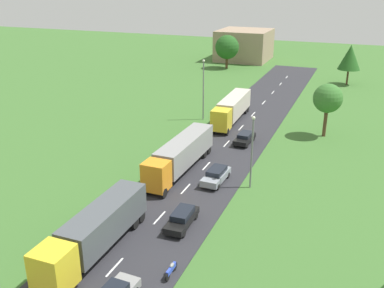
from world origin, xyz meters
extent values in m
cube|color=#2B2B30|center=(0.00, 24.50, 0.03)|extent=(10.00, 140.00, 0.06)
cube|color=white|center=(0.00, 10.25, 0.07)|extent=(0.16, 2.40, 0.01)
cube|color=white|center=(0.00, 18.01, 0.07)|extent=(0.16, 2.40, 0.01)
cube|color=white|center=(0.00, 24.21, 0.07)|extent=(0.16, 2.40, 0.01)
cube|color=white|center=(0.00, 30.46, 0.07)|extent=(0.16, 2.40, 0.01)
cube|color=white|center=(0.00, 38.20, 0.07)|extent=(0.16, 2.40, 0.01)
cube|color=white|center=(0.00, 45.15, 0.07)|extent=(0.16, 2.40, 0.01)
cube|color=white|center=(0.00, 52.22, 0.07)|extent=(0.16, 2.40, 0.01)
cube|color=white|center=(0.00, 59.69, 0.07)|extent=(0.16, 2.40, 0.01)
cube|color=white|center=(0.00, 67.29, 0.07)|extent=(0.16, 2.40, 0.01)
cube|color=white|center=(0.00, 74.74, 0.07)|extent=(0.16, 2.40, 0.01)
cube|color=white|center=(0.00, 81.70, 0.07)|extent=(0.16, 2.40, 0.01)
cube|color=yellow|center=(-2.24, 6.35, 2.06)|extent=(2.45, 2.52, 3.00)
cube|color=black|center=(-2.23, 5.16, 2.60)|extent=(2.10, 0.11, 1.32)
cube|color=#4C5156|center=(-2.25, 12.75, 2.18)|extent=(2.53, 9.60, 2.65)
cube|color=black|center=(-2.25, 12.75, 0.66)|extent=(0.92, 9.11, 0.24)
cylinder|color=black|center=(-3.28, 5.72, 0.56)|extent=(0.35, 1.00, 1.00)
cylinder|color=black|center=(-1.21, 15.63, 0.56)|extent=(0.35, 1.00, 1.00)
cylinder|color=black|center=(-3.31, 15.63, 0.56)|extent=(0.35, 1.00, 1.00)
cylinder|color=black|center=(-1.21, 16.78, 0.56)|extent=(0.35, 1.00, 1.00)
cylinder|color=black|center=(-3.31, 16.78, 0.56)|extent=(0.35, 1.00, 1.00)
cube|color=orange|center=(-2.33, 22.24, 2.00)|extent=(2.48, 2.25, 2.89)
cube|color=black|center=(-2.34, 21.19, 2.52)|extent=(2.10, 0.14, 1.27)
cube|color=gray|center=(-2.20, 29.37, 2.21)|extent=(2.71, 11.39, 2.69)
cube|color=black|center=(-2.20, 29.37, 0.66)|extent=(1.10, 10.79, 0.24)
cylinder|color=black|center=(-1.29, 21.67, 0.56)|extent=(0.37, 1.01, 1.00)
cylinder|color=black|center=(-3.39, 21.71, 0.56)|extent=(0.37, 1.01, 1.00)
cylinder|color=black|center=(-1.08, 32.75, 0.56)|extent=(0.37, 1.01, 1.00)
cylinder|color=black|center=(-3.18, 32.79, 0.56)|extent=(0.37, 1.01, 1.00)
cylinder|color=black|center=(-1.06, 34.11, 0.56)|extent=(0.37, 1.01, 1.00)
cylinder|color=black|center=(-3.16, 34.15, 0.56)|extent=(0.37, 1.01, 1.00)
cube|color=yellow|center=(-2.02, 41.96, 2.00)|extent=(2.50, 2.61, 2.87)
cube|color=black|center=(-1.99, 40.74, 2.51)|extent=(2.10, 0.15, 1.26)
cube|color=beige|center=(-2.19, 48.90, 2.23)|extent=(2.77, 10.71, 2.74)
cube|color=black|center=(-2.19, 48.90, 0.66)|extent=(1.15, 10.14, 0.24)
cylinder|color=black|center=(-0.95, 41.34, 0.56)|extent=(0.37, 1.01, 1.00)
cylinder|color=black|center=(-3.05, 41.29, 0.56)|extent=(0.37, 1.01, 1.00)
cylinder|color=black|center=(-1.22, 52.12, 0.56)|extent=(0.37, 1.01, 1.00)
cylinder|color=black|center=(-3.32, 52.07, 0.56)|extent=(0.37, 1.01, 1.00)
cylinder|color=black|center=(-1.25, 53.40, 0.56)|extent=(0.37, 1.01, 1.00)
cylinder|color=black|center=(-3.35, 53.35, 0.56)|extent=(0.37, 1.01, 1.00)
cylinder|color=black|center=(1.42, 8.14, 0.38)|extent=(0.25, 0.65, 0.64)
cube|color=black|center=(2.42, 17.47, 0.67)|extent=(1.84, 4.61, 0.58)
cube|color=black|center=(2.41, 17.70, 1.22)|extent=(1.51, 2.60, 0.52)
cylinder|color=black|center=(3.22, 15.94, 0.38)|extent=(0.24, 0.65, 0.64)
cylinder|color=black|center=(1.72, 15.90, 0.38)|extent=(0.24, 0.65, 0.64)
cylinder|color=black|center=(3.13, 19.04, 0.38)|extent=(0.24, 0.65, 0.64)
cylinder|color=black|center=(1.62, 18.99, 0.38)|extent=(0.24, 0.65, 0.64)
cube|color=#8C939E|center=(2.38, 26.81, 0.73)|extent=(1.99, 4.65, 0.69)
cube|color=black|center=(2.39, 27.04, 1.32)|extent=(1.62, 2.62, 0.50)
cylinder|color=black|center=(3.13, 25.22, 0.38)|extent=(0.24, 0.65, 0.64)
cylinder|color=black|center=(1.52, 25.28, 0.38)|extent=(0.24, 0.65, 0.64)
cylinder|color=black|center=(3.25, 28.34, 0.38)|extent=(0.24, 0.65, 0.64)
cylinder|color=black|center=(1.63, 28.40, 0.38)|extent=(0.24, 0.65, 0.64)
cube|color=black|center=(2.11, 39.23, 0.67)|extent=(1.99, 4.45, 0.58)
cube|color=black|center=(2.12, 39.45, 1.19)|extent=(1.61, 2.52, 0.46)
cylinder|color=black|center=(2.84, 37.71, 0.38)|extent=(0.25, 0.65, 0.64)
cylinder|color=black|center=(1.25, 37.78, 0.38)|extent=(0.25, 0.65, 0.64)
cylinder|color=black|center=(2.98, 40.68, 0.38)|extent=(0.25, 0.65, 0.64)
cylinder|color=black|center=(1.39, 40.75, 0.38)|extent=(0.25, 0.65, 0.64)
cylinder|color=black|center=(4.33, 11.62, 0.38)|extent=(0.12, 0.64, 0.64)
cylinder|color=black|center=(4.33, 10.32, 0.38)|extent=(0.14, 0.64, 0.64)
cube|color=blue|center=(4.33, 10.97, 0.60)|extent=(0.20, 1.40, 0.36)
ellipsoid|color=gray|center=(4.33, 11.12, 0.83)|extent=(0.28, 0.52, 0.28)
cylinder|color=slate|center=(6.03, 27.11, 3.71)|extent=(0.18, 0.18, 7.43)
sphere|color=silver|center=(6.03, 27.11, 7.55)|extent=(0.36, 0.36, 0.36)
cylinder|color=slate|center=(-6.54, 47.04, 4.42)|extent=(0.18, 0.18, 8.84)
sphere|color=silver|center=(-6.54, 47.04, 8.96)|extent=(0.36, 0.36, 0.36)
cylinder|color=#513823|center=(11.45, 46.11, 1.94)|extent=(0.48, 0.48, 3.88)
sphere|color=#38702D|center=(11.45, 46.11, 5.34)|extent=(3.90, 3.90, 3.90)
cylinder|color=#513823|center=(-15.22, 86.60, 1.45)|extent=(0.60, 0.60, 2.91)
sphere|color=#23561E|center=(-15.22, 86.60, 5.00)|extent=(5.58, 5.58, 5.58)
cylinder|color=#513823|center=(12.48, 79.54, 1.54)|extent=(0.39, 0.39, 3.07)
cone|color=#23561E|center=(12.48, 79.54, 5.49)|extent=(4.40, 4.40, 4.84)
cube|color=#9E846B|center=(-14.47, 99.28, 3.83)|extent=(12.82, 13.45, 7.67)
camera|label=1|loc=(15.48, -12.96, 20.44)|focal=40.89mm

